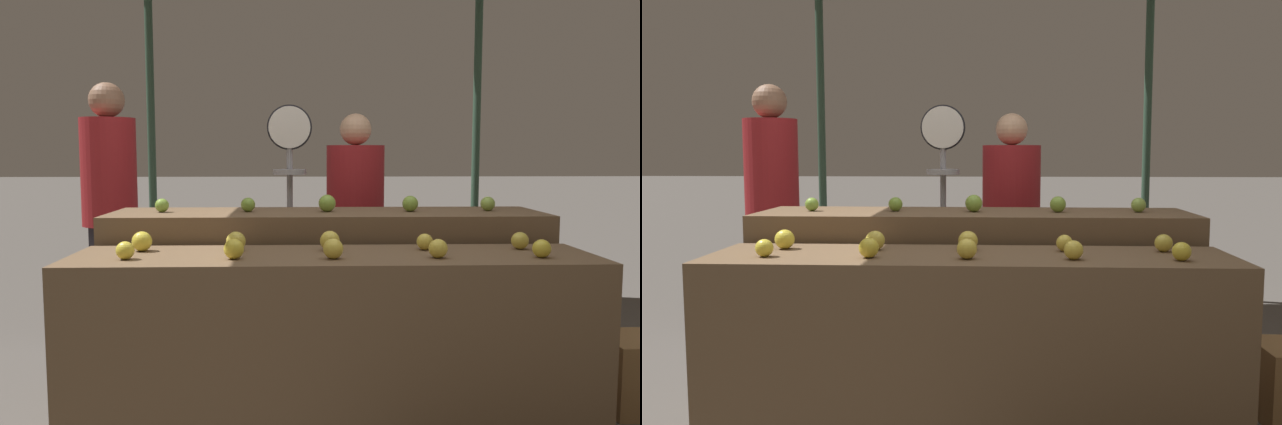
{
  "view_description": "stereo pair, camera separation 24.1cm",
  "coord_description": "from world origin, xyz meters",
  "views": [
    {
      "loc": [
        -0.14,
        -2.62,
        1.3
      ],
      "look_at": [
        -0.05,
        0.3,
        1.01
      ],
      "focal_mm": 35.0,
      "sensor_mm": 36.0,
      "label": 1
    },
    {
      "loc": [
        0.1,
        -2.62,
        1.3
      ],
      "look_at": [
        -0.05,
        0.3,
        1.01
      ],
      "focal_mm": 35.0,
      "sensor_mm": 36.0,
      "label": 2
    }
  ],
  "objects": [
    {
      "name": "display_counter_front",
      "position": [
        0.0,
        0.0,
        0.43
      ],
      "size": [
        2.23,
        0.55,
        0.86
      ],
      "primitive_type": "cube",
      "color": "brown",
      "rests_on": "ground_plane"
    },
    {
      "name": "display_counter_back",
      "position": [
        0.0,
        0.6,
        0.49
      ],
      "size": [
        2.23,
        0.55,
        0.99
      ],
      "primitive_type": "cube",
      "color": "brown",
      "rests_on": "ground_plane"
    },
    {
      "name": "apple_front_0",
      "position": [
        -0.85,
        -0.1,
        0.9
      ],
      "size": [
        0.07,
        0.07,
        0.07
      ],
      "primitive_type": "sphere",
      "color": "gold",
      "rests_on": "display_counter_front"
    },
    {
      "name": "apple_front_1",
      "position": [
        -0.41,
        -0.1,
        0.9
      ],
      "size": [
        0.08,
        0.08,
        0.08
      ],
      "primitive_type": "sphere",
      "color": "gold",
      "rests_on": "display_counter_front"
    },
    {
      "name": "apple_front_2",
      "position": [
        -0.01,
        -0.11,
        0.9
      ],
      "size": [
        0.08,
        0.08,
        0.08
      ],
      "primitive_type": "sphere",
      "color": "yellow",
      "rests_on": "display_counter_front"
    },
    {
      "name": "apple_front_3",
      "position": [
        0.43,
        -0.11,
        0.9
      ],
      "size": [
        0.08,
        0.08,
        0.08
      ],
      "primitive_type": "sphere",
      "color": "yellow",
      "rests_on": "display_counter_front"
    },
    {
      "name": "apple_front_4",
      "position": [
        0.85,
        -0.11,
        0.9
      ],
      "size": [
        0.08,
        0.08,
        0.08
      ],
      "primitive_type": "sphere",
      "color": "gold",
      "rests_on": "display_counter_front"
    },
    {
      "name": "apple_front_5",
      "position": [
        -0.83,
        0.11,
        0.91
      ],
      "size": [
        0.09,
        0.09,
        0.09
      ],
      "primitive_type": "sphere",
      "color": "gold",
      "rests_on": "display_counter_front"
    },
    {
      "name": "apple_front_6",
      "position": [
        -0.42,
        0.1,
        0.9
      ],
      "size": [
        0.09,
        0.09,
        0.09
      ],
      "primitive_type": "sphere",
      "color": "gold",
      "rests_on": "display_counter_front"
    },
    {
      "name": "apple_front_7",
      "position": [
        -0.01,
        0.1,
        0.91
      ],
      "size": [
        0.09,
        0.09,
        0.09
      ],
      "primitive_type": "sphere",
      "color": "yellow",
      "rests_on": "display_counter_front"
    },
    {
      "name": "apple_front_8",
      "position": [
        0.41,
        0.11,
        0.9
      ],
      "size": [
        0.07,
        0.07,
        0.07
      ],
      "primitive_type": "sphere",
      "color": "yellow",
      "rests_on": "display_counter_front"
    },
    {
      "name": "apple_front_9",
      "position": [
        0.84,
        0.11,
        0.9
      ],
      "size": [
        0.08,
        0.08,
        0.08
      ],
      "primitive_type": "sphere",
      "color": "gold",
      "rests_on": "display_counter_front"
    },
    {
      "name": "apple_back_0",
      "position": [
        -0.85,
        0.59,
        1.02
      ],
      "size": [
        0.07,
        0.07,
        0.07
      ],
      "primitive_type": "sphere",
      "color": "#7AA338",
      "rests_on": "display_counter_back"
    },
    {
      "name": "apple_back_1",
      "position": [
        -0.41,
        0.6,
        1.02
      ],
      "size": [
        0.07,
        0.07,
        0.07
      ],
      "primitive_type": "sphere",
      "color": "#7AA338",
      "rests_on": "display_counter_back"
    },
    {
      "name": "apple_back_2",
      "position": [
        -0.0,
        0.59,
        1.03
      ],
      "size": [
        0.09,
        0.09,
        0.09
      ],
      "primitive_type": "sphere",
      "color": "#84AD3D",
      "rests_on": "display_counter_back"
    },
    {
      "name": "apple_back_3",
      "position": [
        0.43,
        0.59,
        1.03
      ],
      "size": [
        0.08,
        0.08,
        0.08
      ],
      "primitive_type": "sphere",
      "color": "#84AD3D",
      "rests_on": "display_counter_back"
    },
    {
      "name": "apple_back_4",
      "position": [
        0.85,
        0.61,
        1.02
      ],
      "size": [
        0.08,
        0.08,
        0.08
      ],
      "primitive_type": "sphere",
      "color": "#8EB247",
      "rests_on": "display_counter_back"
    },
    {
      "name": "produce_scale",
      "position": [
        -0.2,
        1.12,
        1.14
      ],
      "size": [
        0.27,
        0.2,
        1.58
      ],
      "color": "#99999E",
      "rests_on": "ground_plane"
    },
    {
      "name": "person_vendor_at_scale",
      "position": [
        0.22,
        1.37,
        0.88
      ],
      "size": [
        0.39,
        0.39,
        1.54
      ],
      "rotation": [
        0.0,
        0.0,
        3.08
      ],
      "color": "#2D2D38",
      "rests_on": "ground_plane"
    },
    {
      "name": "person_customer_left",
      "position": [
        -1.4,
        1.53,
        1.01
      ],
      "size": [
        0.43,
        0.43,
        1.75
      ],
      "rotation": [
        0.0,
        0.0,
        3.37
      ],
      "color": "#2D2D38",
      "rests_on": "ground_plane"
    }
  ]
}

